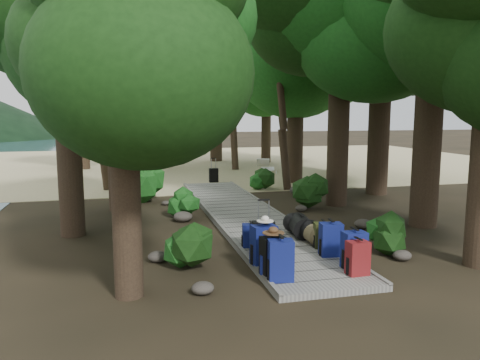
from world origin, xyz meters
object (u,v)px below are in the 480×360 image
object	(u,v)px
backpack_left_d	(251,234)
backpack_right_b	(354,248)
backpack_left_b	(273,254)
duffel_right_khaki	(313,233)
backpack_left_a	(281,258)
backpack_right_a	(358,256)
backpack_right_d	(323,234)
backpack_right_c	(331,238)
suitcase_on_boardwalk	(263,238)
kayak	(133,172)
duffel_right_black	(301,226)
backpack_left_c	(264,243)
sun_lounger	(268,166)
lone_suitcase_on_sand	(214,175)

from	to	relation	value
backpack_left_d	backpack_right_b	world-z (taller)	backpack_right_b
backpack_left_b	duffel_right_khaki	size ratio (longest dim) A/B	1.21
backpack_left_d	duffel_right_khaki	distance (m)	1.42
backpack_left_a	backpack_right_a	distance (m)	1.42
backpack_left_a	backpack_right_d	size ratio (longest dim) A/B	1.33
backpack_right_a	backpack_right_c	bearing A→B (deg)	86.20
duffel_right_khaki	suitcase_on_boardwalk	distance (m)	1.44
backpack_right_d	kayak	bearing A→B (deg)	116.66
duffel_right_khaki	backpack_left_a	bearing A→B (deg)	-125.28
backpack_left_d	backpack_left_a	bearing A→B (deg)	-81.95
duffel_right_black	backpack_left_c	bearing A→B (deg)	-120.13
backpack_left_c	backpack_left_d	size ratio (longest dim) A/B	1.54
backpack_right_d	duffel_right_khaki	world-z (taller)	backpack_right_d
backpack_right_b	duffel_right_black	world-z (taller)	backpack_right_b
backpack_left_c	sun_lounger	size ratio (longest dim) A/B	0.42
suitcase_on_boardwalk	kayak	bearing A→B (deg)	107.51
backpack_left_a	sun_lounger	xyz separation A→B (m)	(4.36, 14.72, -0.17)
suitcase_on_boardwalk	kayak	world-z (taller)	suitcase_on_boardwalk
backpack_left_b	backpack_right_c	size ratio (longest dim) A/B	1.04
backpack_right_c	backpack_left_b	bearing A→B (deg)	-144.26
backpack_left_b	backpack_left_d	xyz separation A→B (m)	(0.08, 1.79, -0.11)
kayak	sun_lounger	distance (m)	6.52
backpack_right_a	backpack_right_d	bearing A→B (deg)	83.69
backpack_right_d	suitcase_on_boardwalk	bearing A→B (deg)	-162.08
backpack_left_c	duffel_right_khaki	world-z (taller)	backpack_left_c
backpack_right_c	duffel_right_khaki	distance (m)	0.98
kayak	duffel_right_khaki	bearing A→B (deg)	-86.44
backpack_right_a	backpack_right_b	size ratio (longest dim) A/B	0.88
backpack_left_c	backpack_left_d	world-z (taller)	backpack_left_c
backpack_right_a	duffel_right_black	bearing A→B (deg)	87.74
backpack_right_c	lone_suitcase_on_sand	xyz separation A→B (m)	(-0.28, 11.08, -0.17)
backpack_left_d	sun_lounger	bearing A→B (deg)	80.41
backpack_right_b	suitcase_on_boardwalk	xyz separation A→B (m)	(-1.37, 1.22, -0.04)
backpack_left_b	lone_suitcase_on_sand	size ratio (longest dim) A/B	1.29
backpack_left_a	backpack_right_d	bearing A→B (deg)	55.77
suitcase_on_boardwalk	backpack_right_d	bearing A→B (deg)	14.40
kayak	lone_suitcase_on_sand	bearing A→B (deg)	-54.32
backpack_right_c	duffel_right_khaki	world-z (taller)	backpack_right_c
backpack_left_a	backpack_left_b	bearing A→B (deg)	105.45
duffel_right_black	kayak	xyz separation A→B (m)	(-3.53, 12.58, -0.18)
backpack_left_d	backpack_right_c	world-z (taller)	backpack_right_c
backpack_right_d	suitcase_on_boardwalk	distance (m)	1.38
lone_suitcase_on_sand	kayak	world-z (taller)	lone_suitcase_on_sand
backpack_left_a	lone_suitcase_on_sand	distance (m)	12.23
duffel_right_black	backpack_right_b	bearing A→B (deg)	-77.48
duffel_right_black	kayak	size ratio (longest dim) A/B	0.24
backpack_left_c	backpack_right_c	world-z (taller)	backpack_left_c
backpack_left_d	backpack_right_d	xyz separation A→B (m)	(1.47, -0.44, 0.02)
backpack_right_d	duffel_right_khaki	distance (m)	0.42
kayak	backpack_left_a	bearing A→B (deg)	-93.77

